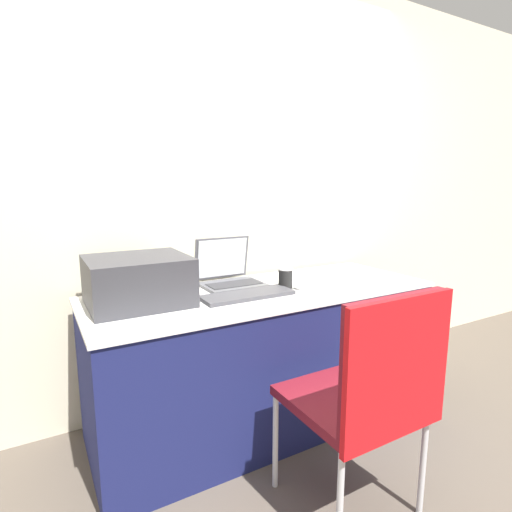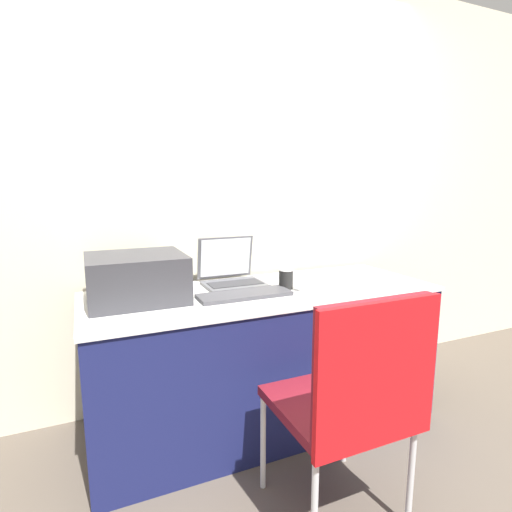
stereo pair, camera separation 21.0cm
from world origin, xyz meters
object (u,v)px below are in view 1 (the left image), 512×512
Objects in this scene: coffee_cup at (285,278)px; chair at (373,384)px; laptop_left at (229,275)px; external_keyboard at (248,295)px; printer at (138,279)px; mouse at (299,286)px.

chair is at bearing -98.97° from coffee_cup.
external_keyboard is (-0.03, -0.27, -0.05)m from laptop_left.
external_keyboard is (0.50, -0.15, -0.11)m from printer.
coffee_cup is 0.81m from chair.
printer is 0.83m from mouse.
laptop_left reaches higher than mouse.
laptop_left is at bearing 12.88° from printer.
laptop_left is at bearing 96.55° from chair.
laptop_left reaches higher than coffee_cup.
chair is (0.11, -0.98, -0.23)m from laptop_left.
printer is at bearing 163.44° from external_keyboard.
coffee_cup is at bearing -6.92° from printer.
printer is at bearing 169.97° from mouse.
laptop_left is 0.32m from coffee_cup.
mouse is at bearing -44.43° from coffee_cup.
coffee_cup is at bearing 135.57° from mouse.
laptop_left reaches higher than chair.
mouse is at bearing 0.76° from external_keyboard.
laptop_left is 0.27m from external_keyboard.
mouse is 0.76m from chair.
laptop_left reaches higher than external_keyboard.
laptop_left is 0.70× the size of external_keyboard.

